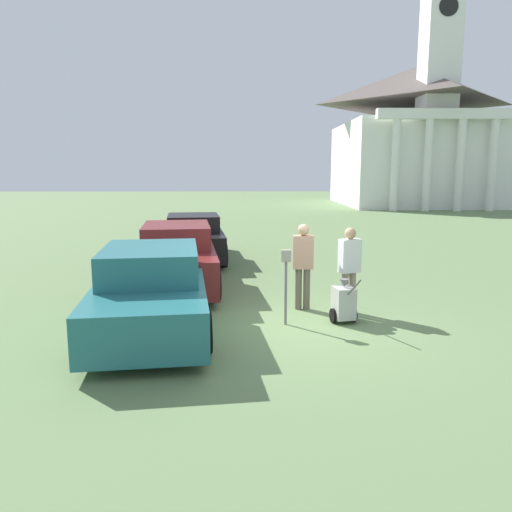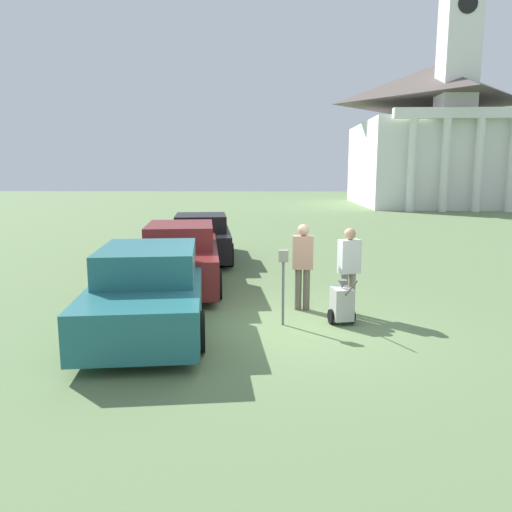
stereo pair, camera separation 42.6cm
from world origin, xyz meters
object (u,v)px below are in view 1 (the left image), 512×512
parked_car_black (194,238)px  parking_meter (286,273)px  person_worker (303,261)px  parked_car_teal (152,289)px  person_supervisor (349,265)px  equipment_cart (344,303)px  parked_car_maroon (177,257)px  church (414,132)px

parked_car_black → parking_meter: parked_car_black is taller
person_worker → parked_car_teal: bearing=23.0°
person_supervisor → equipment_cart: 0.90m
parked_car_maroon → person_worker: (2.92, -2.26, 0.30)m
equipment_cart → church: bearing=59.9°
parked_car_black → person_worker: size_ratio=2.69×
parked_car_maroon → church: 34.05m
equipment_cart → parked_car_maroon: bearing=128.3°
person_worker → person_supervisor: size_ratio=1.02×
parked_car_maroon → church: bearing=55.3°
parked_car_black → church: 30.86m
person_worker → parked_car_maroon: bearing=-34.1°
parked_car_teal → person_supervisor: 3.90m
parked_car_black → person_supervisor: person_supervisor is taller
parked_car_teal → person_worker: bearing=12.1°
parked_car_maroon → equipment_cart: bearing=-48.7°
parked_car_black → parking_meter: bearing=-77.7°
parking_meter → church: 35.97m
church → parked_car_teal: bearing=-115.1°
parked_car_teal → parked_car_maroon: bearing=82.7°
parked_car_maroon → person_supervisor: person_supervisor is taller
person_worker → church: church is taller
parked_car_maroon → parking_meter: bearing=-60.3°
parking_meter → parked_car_black: bearing=109.6°
church → parking_meter: bearing=-111.4°
parked_car_maroon → parked_car_black: size_ratio=1.12×
parked_car_teal → person_worker: size_ratio=3.06×
parked_car_teal → parked_car_maroon: size_ratio=1.02×
parking_meter → person_supervisor: size_ratio=0.81×
person_worker → parked_car_black: bearing=-60.2°
person_worker → equipment_cart: person_worker is taller
person_supervisor → equipment_cart: person_supervisor is taller
parked_car_black → equipment_cart: 7.79m
equipment_cart → parking_meter: bearing=176.0°
person_supervisor → church: 34.81m
person_worker → church: 34.85m
parking_meter → person_worker: size_ratio=0.80×
parked_car_black → equipment_cart: parked_car_black is taller
parked_car_teal → parked_car_black: 6.99m
parking_meter → person_supervisor: 1.52m
equipment_cart → church: 35.56m
parked_car_black → parked_car_maroon: bearing=-97.3°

